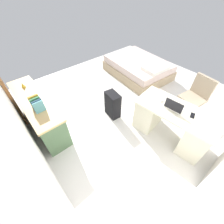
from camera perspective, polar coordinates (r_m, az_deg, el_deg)
name	(u,v)px	position (r m, az deg, el deg)	size (l,w,h in m)	color
ground_plane	(131,106)	(3.75, 7.56, 2.29)	(5.58, 5.58, 0.00)	silver
wall_back	(7,111)	(2.13, -35.78, 0.47)	(4.17, 0.10, 2.64)	white
desk	(172,123)	(3.05, 22.26, -3.95)	(1.51, 0.83, 0.74)	beige
office_chair	(193,99)	(3.74, 29.15, 4.34)	(0.52, 0.52, 0.94)	black
credenza	(39,112)	(3.39, -26.48, -0.17)	(1.80, 0.48, 0.74)	#4C6B47
bed	(138,68)	(4.88, 10.10, 16.64)	(2.01, 1.55, 0.58)	tan
suitcase_black	(113,105)	(3.30, 0.26, 2.81)	(0.36, 0.22, 0.62)	black
laptop	(174,107)	(2.78, 23.10, 1.98)	(0.33, 0.26, 0.21)	silver
computer_mouse	(162,100)	(2.89, 18.77, 4.34)	(0.06, 0.10, 0.03)	white
cell_phone_near_laptop	(193,115)	(2.82, 28.87, -1.19)	(0.07, 0.14, 0.01)	black
book_row	(37,104)	(2.83, -27.21, 2.83)	(0.23, 0.17, 0.23)	#589FAA
figurine_small	(23,85)	(3.55, -31.43, 8.90)	(0.08, 0.08, 0.11)	gold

